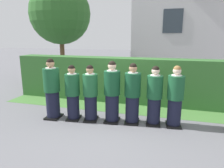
% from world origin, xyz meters
% --- Properties ---
extents(ground_plane, '(60.00, 60.00, 0.00)m').
position_xyz_m(ground_plane, '(0.00, 0.00, 0.00)').
color(ground_plane, slate).
extents(student_front_row_0, '(0.44, 0.54, 1.70)m').
position_xyz_m(student_front_row_0, '(-1.68, -0.20, 0.81)').
color(student_front_row_0, black).
rests_on(student_front_row_0, ground).
extents(student_front_row_1, '(0.43, 0.49, 1.53)m').
position_xyz_m(student_front_row_1, '(-1.08, -0.14, 0.73)').
color(student_front_row_1, black).
rests_on(student_front_row_1, ground).
extents(student_front_row_2, '(0.43, 0.50, 1.54)m').
position_xyz_m(student_front_row_2, '(-0.59, -0.07, 0.73)').
color(student_front_row_2, black).
rests_on(student_front_row_2, ground).
extents(student_front_row_3, '(0.43, 0.54, 1.66)m').
position_xyz_m(student_front_row_3, '(-0.00, 0.01, 0.79)').
color(student_front_row_3, black).
rests_on(student_front_row_3, ground).
extents(student_front_row_4, '(0.42, 0.50, 1.61)m').
position_xyz_m(student_front_row_4, '(0.54, 0.07, 0.77)').
color(student_front_row_4, black).
rests_on(student_front_row_4, ground).
extents(student_front_row_5, '(0.40, 0.47, 1.55)m').
position_xyz_m(student_front_row_5, '(1.10, 0.15, 0.74)').
color(student_front_row_5, black).
rests_on(student_front_row_5, ground).
extents(student_front_row_6, '(0.41, 0.52, 1.58)m').
position_xyz_m(student_front_row_6, '(1.62, 0.16, 0.75)').
color(student_front_row_6, black).
rests_on(student_front_row_6, ground).
extents(hedge, '(8.21, 0.70, 1.55)m').
position_xyz_m(hedge, '(0.00, 1.88, 0.78)').
color(hedge, '#33662D').
rests_on(hedge, ground).
extents(school_building_main, '(7.67, 3.41, 6.98)m').
position_xyz_m(school_building_main, '(3.07, 7.05, 3.59)').
color(school_building_main, silver).
rests_on(school_building_main, ground).
extents(oak_tree_left, '(3.12, 3.12, 4.97)m').
position_xyz_m(oak_tree_left, '(-4.17, 4.92, 3.40)').
color(oak_tree_left, brown).
rests_on(oak_tree_left, ground).
extents(lawn_strip, '(8.21, 0.90, 0.01)m').
position_xyz_m(lawn_strip, '(0.00, 1.08, 0.00)').
color(lawn_strip, '#477A38').
rests_on(lawn_strip, ground).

